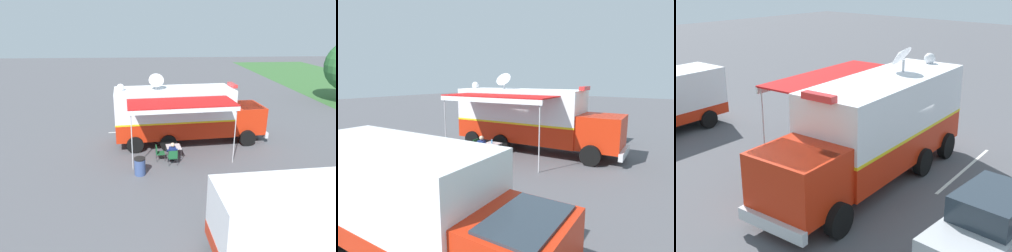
# 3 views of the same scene
# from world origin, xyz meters

# --- Properties ---
(ground_plane) EXTENTS (100.00, 100.00, 0.00)m
(ground_plane) POSITION_xyz_m (0.00, 0.00, 0.00)
(ground_plane) COLOR #515156
(lot_stripe) EXTENTS (0.53, 4.79, 0.01)m
(lot_stripe) POSITION_xyz_m (-2.16, -2.04, 0.00)
(lot_stripe) COLOR silver
(lot_stripe) RESTS_ON ground
(command_truck) EXTENTS (5.51, 9.67, 4.53)m
(command_truck) POSITION_xyz_m (-0.03, 0.75, 1.94)
(command_truck) COLOR red
(command_truck) RESTS_ON ground
(folding_table) EXTENTS (0.87, 0.87, 0.73)m
(folding_table) POSITION_xyz_m (2.39, -0.21, 0.67)
(folding_table) COLOR silver
(folding_table) RESTS_ON ground
(water_bottle) EXTENTS (0.07, 0.07, 0.22)m
(water_bottle) POSITION_xyz_m (2.38, -0.21, 0.83)
(water_bottle) COLOR #4C99D8
(water_bottle) RESTS_ON folding_table
(folding_chair_at_table) EXTENTS (0.52, 0.52, 0.87)m
(folding_chair_at_table) POSITION_xyz_m (3.19, -0.31, 0.51)
(folding_chair_at_table) COLOR #19562D
(folding_chair_at_table) RESTS_ON ground
(folding_chair_beside_table) EXTENTS (0.52, 0.52, 0.87)m
(folding_chair_beside_table) POSITION_xyz_m (2.56, -1.06, 0.51)
(folding_chair_beside_table) COLOR #19562D
(folding_chair_beside_table) RESTS_ON ground
(seated_responder) EXTENTS (0.69, 0.58, 1.25)m
(seated_responder) POSITION_xyz_m (3.00, -0.33, 0.65)
(seated_responder) COLOR navy
(seated_responder) RESTS_ON ground
(trash_bin) EXTENTS (0.57, 0.57, 0.91)m
(trash_bin) POSITION_xyz_m (4.12, -2.05, 0.46)
(trash_bin) COLOR #384C7F
(trash_bin) RESTS_ON ground
(support_truck) EXTENTS (2.68, 6.92, 2.70)m
(support_truck) POSITION_xyz_m (9.99, 3.51, 1.39)
(support_truck) COLOR white
(support_truck) RESTS_ON ground
(car_behind_truck) EXTENTS (2.09, 4.24, 1.76)m
(car_behind_truck) POSITION_xyz_m (-5.07, 2.44, 0.88)
(car_behind_truck) COLOR #B2B5BA
(car_behind_truck) RESTS_ON ground
(car_far_corner) EXTENTS (4.31, 2.23, 1.76)m
(car_far_corner) POSITION_xyz_m (-8.85, -0.64, 0.88)
(car_far_corner) COLOR #2D2D33
(car_far_corner) RESTS_ON ground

